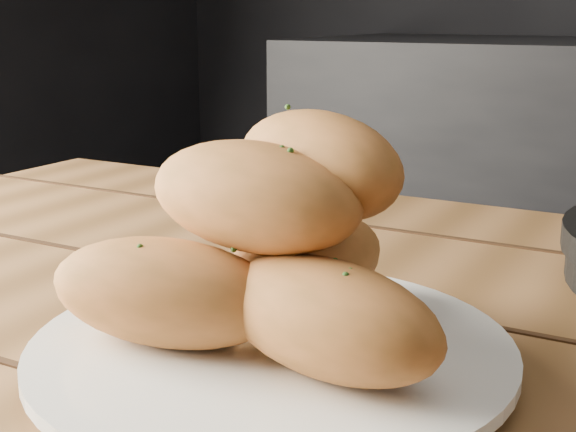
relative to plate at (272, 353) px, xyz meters
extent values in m
cylinder|color=white|center=(0.00, 0.00, 0.00)|extent=(0.26, 0.26, 0.01)
cylinder|color=white|center=(0.00, 0.00, 0.00)|extent=(0.29, 0.29, 0.01)
ellipsoid|color=#B86933|center=(-0.05, -0.03, 0.04)|extent=(0.16, 0.09, 0.06)
ellipsoid|color=#B86933|center=(0.05, -0.02, 0.04)|extent=(0.15, 0.10, 0.06)
ellipsoid|color=#B86933|center=(0.00, 0.05, 0.04)|extent=(0.09, 0.15, 0.06)
ellipsoid|color=#B86933|center=(-0.01, 0.00, 0.10)|extent=(0.15, 0.09, 0.06)
ellipsoid|color=#B86933|center=(0.01, 0.03, 0.11)|extent=(0.15, 0.12, 0.06)
camera|label=1|loc=(0.22, -0.38, 0.20)|focal=50.00mm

